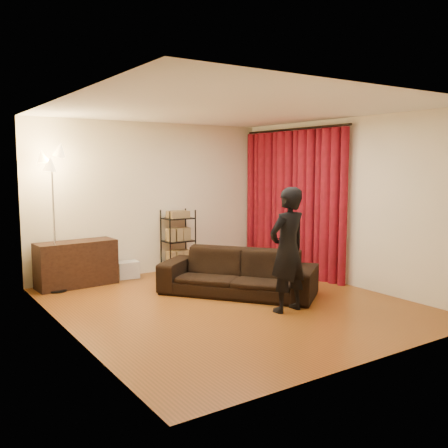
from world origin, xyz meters
TOP-DOWN VIEW (x-y plane):
  - floor at (0.00, 0.00)m, footprint 5.00×5.00m
  - ceiling at (0.00, 0.00)m, footprint 5.00×5.00m
  - wall_back at (0.00, 2.50)m, footprint 5.00×0.00m
  - wall_front at (0.00, -2.50)m, footprint 5.00×0.00m
  - wall_left at (-2.25, 0.00)m, footprint 0.00×5.00m
  - wall_right at (2.25, 0.00)m, footprint 0.00×5.00m
  - curtain_rod at (2.15, 1.12)m, footprint 0.04×2.65m
  - curtain at (2.13, 1.12)m, footprint 0.22×2.65m
  - sofa at (0.39, 0.36)m, footprint 2.13×2.38m
  - person at (0.44, -0.71)m, footprint 0.65×0.46m
  - media_cabinet at (-1.48, 2.23)m, footprint 1.28×0.55m
  - storage_boxes at (-0.56, 2.31)m, footprint 0.39×0.33m
  - wire_shelf at (0.41, 2.28)m, footprint 0.55×0.41m
  - floor_lamp at (-1.85, 2.07)m, footprint 0.40×0.40m

SIDE VIEW (x-z plane):
  - floor at x=0.00m, z-range 0.00..0.00m
  - storage_boxes at x=-0.56m, z-range 0.00..0.30m
  - sofa at x=0.39m, z-range 0.00..0.67m
  - media_cabinet at x=-1.48m, z-range 0.00..0.73m
  - wire_shelf at x=0.41m, z-range 0.00..1.14m
  - person at x=0.44m, z-range 0.00..1.67m
  - floor_lamp at x=-1.85m, z-range 0.00..2.18m
  - curtain at x=2.13m, z-range 0.00..2.55m
  - wall_back at x=0.00m, z-range -1.15..3.85m
  - wall_front at x=0.00m, z-range -1.15..3.85m
  - wall_left at x=-2.25m, z-range -1.15..3.85m
  - wall_right at x=2.25m, z-range -1.15..3.85m
  - curtain_rod at x=2.15m, z-range 2.56..2.60m
  - ceiling at x=0.00m, z-range 2.70..2.70m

